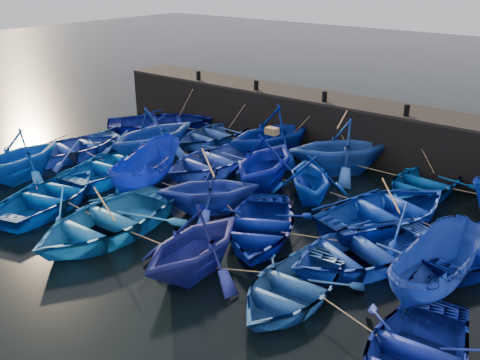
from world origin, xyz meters
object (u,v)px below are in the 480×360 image
Objects in this scene: boat_20 at (18,156)px; boat_13 at (72,148)px; boat_0 at (162,122)px; boat_8 at (214,160)px; wooden_crate at (272,131)px.

boat_13 is at bearing 92.38° from boat_20.
boat_0 is at bearing 82.54° from boat_20.
boat_0 reaches higher than boat_8.
boat_13 is 10.19m from wooden_crate.
boat_20 reaches higher than boat_0.
boat_13 is 1.19× the size of boat_20.
boat_0 is 11.60× the size of wooden_crate.
boat_13 is at bearing -163.63° from wooden_crate.
wooden_crate is at bearing -153.21° from boat_13.
boat_20 is (0.08, -8.51, 0.50)m from boat_0.
boat_20 is at bearing 131.80° from boat_0.
boat_8 is at bearing 36.92° from boat_20.
boat_8 is 1.27× the size of boat_20.
wooden_crate is (9.03, 5.88, 1.39)m from boat_20.
wooden_crate is (9.59, 2.82, 1.98)m from boat_13.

